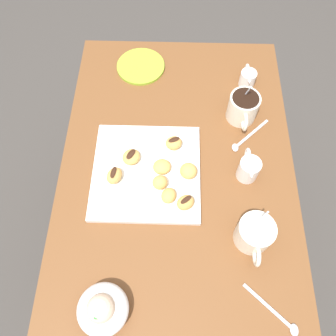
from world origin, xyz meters
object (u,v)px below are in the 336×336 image
at_px(cream_pitcher_white, 249,168).
at_px(chocolate_sauce_pitcher, 248,78).
at_px(beignet_6, 131,157).
at_px(beignet_3, 169,196).
at_px(pastry_plate_square, 146,172).
at_px(beignet_4, 162,167).
at_px(beignet_7, 186,203).
at_px(coffee_mug_cream_right, 255,234).
at_px(beignet_2, 174,143).
at_px(beignet_0, 189,171).
at_px(coffee_mug_cream_left, 243,107).
at_px(saucer_lime_left, 141,66).
at_px(ice_cream_bowl, 103,309).
at_px(beignet_1, 114,176).
at_px(dining_table, 176,190).
at_px(beignet_5, 160,182).

xyz_separation_m(cream_pitcher_white, chocolate_sauce_pitcher, (-0.34, 0.03, -0.01)).
bearing_deg(beignet_6, beignet_3, 43.28).
relative_size(pastry_plate_square, beignet_6, 5.80).
height_order(beignet_4, beignet_7, beignet_7).
height_order(coffee_mug_cream_right, beignet_2, coffee_mug_cream_right).
xyz_separation_m(beignet_0, beignet_3, (0.08, -0.05, -0.00)).
distance_m(pastry_plate_square, coffee_mug_cream_left, 0.36).
distance_m(saucer_lime_left, beignet_7, 0.54).
xyz_separation_m(ice_cream_bowl, beignet_4, (-0.38, 0.12, -0.01)).
bearing_deg(cream_pitcher_white, saucer_lime_left, -140.63).
distance_m(coffee_mug_cream_left, coffee_mug_cream_right, 0.40).
height_order(beignet_0, beignet_1, beignet_1).
bearing_deg(beignet_2, beignet_7, 10.71).
xyz_separation_m(cream_pitcher_white, beignet_7, (0.11, -0.18, -0.00)).
relative_size(dining_table, saucer_lime_left, 6.33).
relative_size(chocolate_sauce_pitcher, beignet_4, 1.77).
bearing_deg(beignet_1, ice_cream_bowl, 1.33).
xyz_separation_m(beignet_0, beignet_4, (-0.01, -0.08, -0.00)).
xyz_separation_m(pastry_plate_square, beignet_5, (0.05, 0.04, 0.03)).
relative_size(dining_table, beignet_0, 20.83).
bearing_deg(coffee_mug_cream_right, beignet_7, -115.63).
xyz_separation_m(dining_table, ice_cream_bowl, (0.39, -0.17, 0.19)).
xyz_separation_m(dining_table, coffee_mug_cream_left, (-0.20, 0.20, 0.20)).
distance_m(beignet_2, beignet_6, 0.13).
bearing_deg(beignet_1, saucer_lime_left, 174.34).
relative_size(coffee_mug_cream_left, coffee_mug_cream_right, 1.05).
height_order(ice_cream_bowl, beignet_7, ice_cream_bowl).
relative_size(beignet_3, beignet_5, 1.08).
bearing_deg(beignet_5, beignet_1, -97.85).
distance_m(coffee_mug_cream_right, beignet_6, 0.40).
bearing_deg(beignet_6, beignet_4, 71.89).
bearing_deg(beignet_1, coffee_mug_cream_right, 67.00).
relative_size(cream_pitcher_white, beignet_1, 2.00).
bearing_deg(beignet_2, cream_pitcher_white, 69.23).
bearing_deg(beignet_1, pastry_plate_square, 107.64).
distance_m(chocolate_sauce_pitcher, beignet_6, 0.48).
height_order(ice_cream_bowl, beignet_5, ice_cream_bowl).
xyz_separation_m(coffee_mug_cream_right, cream_pitcher_white, (-0.19, 0.00, -0.01)).
bearing_deg(pastry_plate_square, dining_table, 98.68).
bearing_deg(ice_cream_bowl, beignet_2, 161.15).
height_order(pastry_plate_square, beignet_5, beignet_5).
distance_m(coffee_mug_cream_left, beignet_1, 0.45).
distance_m(beignet_3, beignet_4, 0.09).
bearing_deg(cream_pitcher_white, beignet_5, -78.82).
bearing_deg(chocolate_sauce_pitcher, dining_table, -34.46).
xyz_separation_m(saucer_lime_left, beignet_3, (0.50, 0.11, 0.03)).
bearing_deg(beignet_6, dining_table, 80.62).
relative_size(dining_table, beignet_7, 21.07).
bearing_deg(beignet_0, beignet_5, -63.69).
relative_size(chocolate_sauce_pitcher, saucer_lime_left, 0.55).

